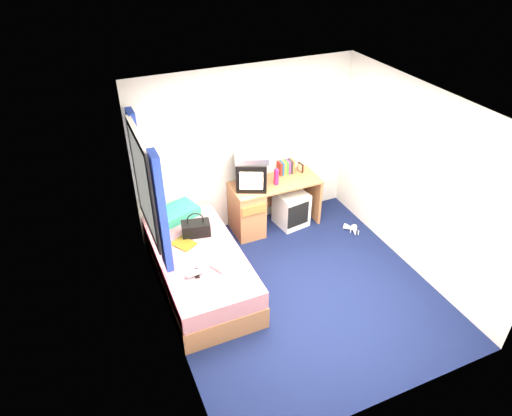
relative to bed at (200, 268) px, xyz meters
name	(u,v)px	position (x,y,z in m)	size (l,w,h in m)	color
ground	(299,290)	(1.10, -0.60, -0.27)	(3.40, 3.40, 0.00)	#0C1438
room_shell	(306,193)	(1.10, -0.60, 1.18)	(3.40, 3.40, 3.40)	white
bed	(200,268)	(0.00, 0.00, 0.00)	(1.01, 2.00, 0.54)	#B4774B
pillow	(176,213)	(-0.05, 0.83, 0.34)	(0.58, 0.37, 0.13)	teal
desk	(257,206)	(1.15, 0.83, 0.14)	(1.30, 0.55, 0.75)	#B4774B
storage_cube	(291,209)	(1.67, 0.75, 0.00)	(0.42, 0.42, 0.53)	white
crt_tv	(252,174)	(1.07, 0.83, 0.69)	(0.54, 0.53, 0.42)	black
vcr	(252,157)	(1.07, 0.84, 0.94)	(0.46, 0.33, 0.09)	#B9B8BB
book_row	(286,167)	(1.68, 1.00, 0.58)	(0.24, 0.13, 0.20)	maroon
picture_frame	(301,167)	(1.90, 0.95, 0.55)	(0.02, 0.12, 0.14)	black
pink_water_bottle	(276,177)	(1.41, 0.76, 0.59)	(0.07, 0.07, 0.22)	#CC1C57
aerosol_can	(263,175)	(1.27, 0.93, 0.57)	(0.05, 0.05, 0.18)	white
handbag	(196,228)	(0.08, 0.35, 0.37)	(0.39, 0.27, 0.33)	black
towel	(225,262)	(0.21, -0.36, 0.32)	(0.27, 0.22, 0.09)	silver
magazine	(184,244)	(-0.12, 0.21, 0.28)	(0.21, 0.28, 0.01)	gold
water_bottle	(195,273)	(-0.17, -0.40, 0.31)	(0.07, 0.07, 0.20)	silver
colour_swatch_fan	(218,277)	(0.06, -0.54, 0.28)	(0.22, 0.06, 0.01)	#FD9738
remote_control	(197,273)	(-0.14, -0.38, 0.28)	(0.05, 0.16, 0.02)	black
window_assembly	(147,186)	(-0.45, 0.30, 1.15)	(0.11, 1.42, 1.40)	silver
white_heels	(353,230)	(2.42, 0.18, -0.23)	(0.21, 0.32, 0.09)	white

